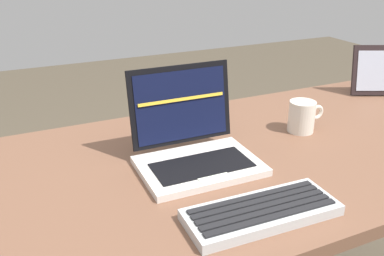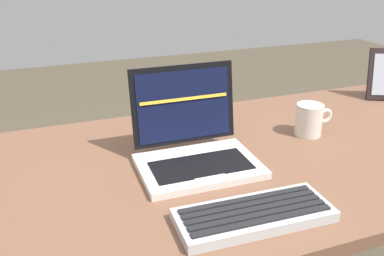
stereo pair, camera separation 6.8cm
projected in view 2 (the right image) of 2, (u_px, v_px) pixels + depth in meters
name	position (u px, v px, depth m)	size (l,w,h in m)	color
desk	(224.00, 182.00, 1.09)	(1.74, 0.75, 0.74)	brown
laptop_front	(194.00, 146.00, 1.02)	(0.29, 0.24, 0.23)	silver
external_keyboard	(254.00, 215.00, 0.82)	(0.32, 0.13, 0.03)	silver
coffee_mug	(309.00, 120.00, 1.18)	(0.11, 0.08, 0.09)	silver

